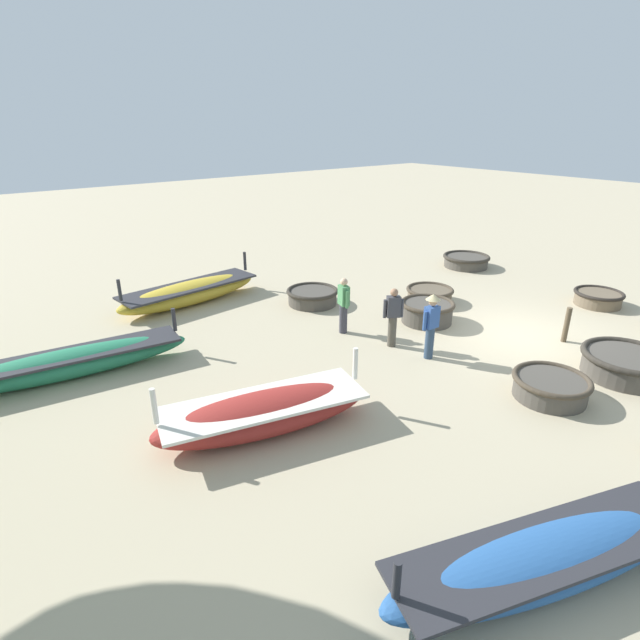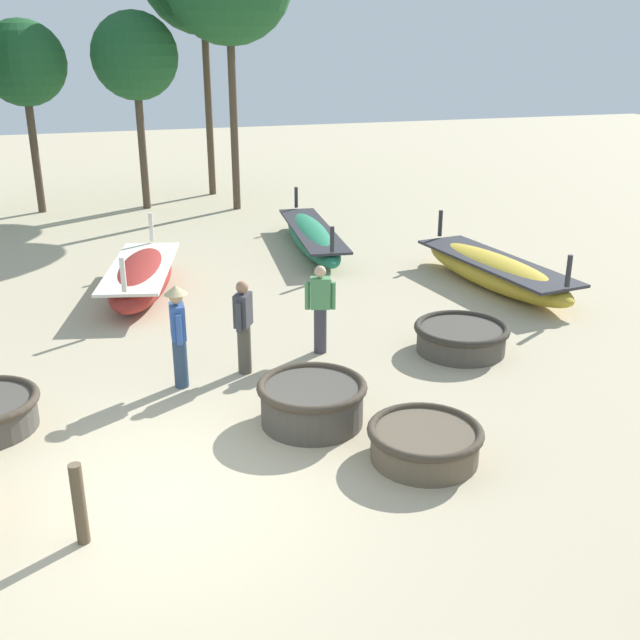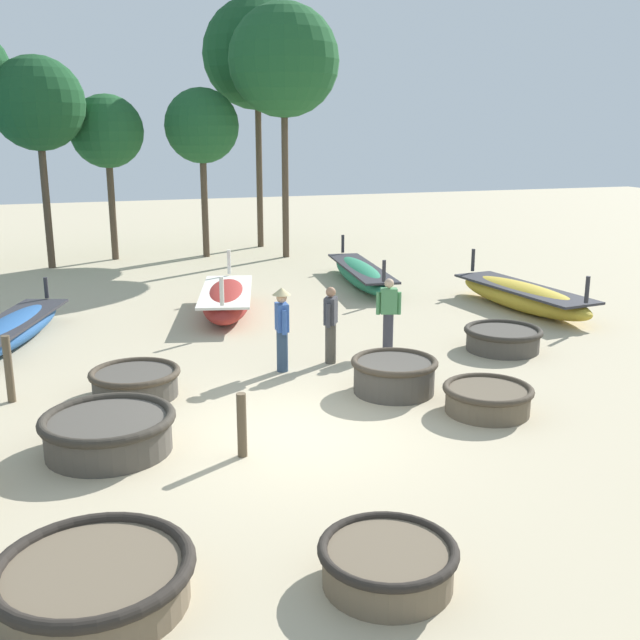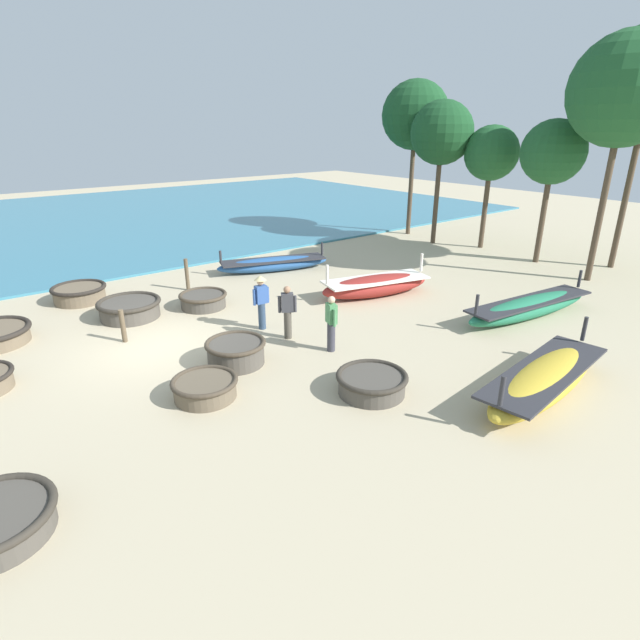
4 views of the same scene
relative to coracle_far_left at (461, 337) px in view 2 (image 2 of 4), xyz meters
The scene contains 13 objects.
ground_plane 6.25m from the coracle_far_left, 152.48° to the right, with size 80.00×80.00×0.00m, color #BCAD8C.
coracle_far_left is the anchor object (origin of this frame).
coracle_front_left 3.68m from the coracle_far_left, 152.74° to the right, with size 1.56×1.56×0.62m.
coracle_weathered 3.79m from the coracle_far_left, 125.34° to the right, with size 1.51×1.51×0.46m.
long_boat_white_hull 7.03m from the coracle_far_left, 135.12° to the left, with size 2.17×4.34×1.36m.
long_boat_green_hull 7.33m from the coracle_far_left, 93.09° to the left, with size 1.61×5.46×1.19m.
long_boat_ochre_hull 3.92m from the coracle_far_left, 51.04° to the left, with size 1.73×4.92×1.29m.
fisherman_standing_left 4.91m from the coracle_far_left, behind, with size 0.36×0.53×1.67m.
fisherman_hauling 2.53m from the coracle_far_left, 162.75° to the left, with size 0.51×0.31×1.57m.
fisherman_by_coracle 3.85m from the coracle_far_left, behind, with size 0.37×0.46×1.57m.
mooring_post_inland 7.34m from the coracle_far_left, 151.57° to the right, with size 0.14×0.14×0.96m, color brown.
tree_right_mid 16.63m from the coracle_far_left, 116.44° to the left, with size 2.53×2.53×5.77m.
tree_left_mid 15.14m from the coracle_far_left, 105.75° to the left, with size 2.64×2.64×6.01m.
Camera 2 is at (-0.61, -7.85, 5.11)m, focal length 42.00 mm.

